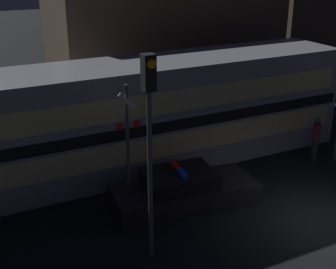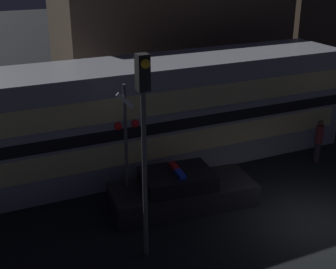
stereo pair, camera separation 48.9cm
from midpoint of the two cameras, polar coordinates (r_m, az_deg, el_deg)
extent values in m
plane|color=black|center=(15.52, 18.91, -10.36)|extent=(120.00, 120.00, 0.00)
cube|color=gray|center=(17.94, -0.76, 2.56)|extent=(15.77, 2.98, 4.11)
cube|color=black|center=(16.67, 1.35, 1.03)|extent=(15.45, 0.03, 0.41)
cube|color=beige|center=(16.94, 1.33, -1.31)|extent=(14.98, 0.02, 0.82)
cube|color=beige|center=(16.37, 1.38, 3.99)|extent=(14.98, 0.02, 0.82)
cube|color=black|center=(15.61, 2.69, -7.33)|extent=(4.93, 2.42, 0.74)
cube|color=black|center=(15.26, 2.06, -5.42)|extent=(2.45, 1.91, 0.49)
cube|color=blue|center=(14.89, 2.46, -4.85)|extent=(0.26, 0.59, 0.12)
cube|color=red|center=(15.36, 1.71, -3.96)|extent=(0.26, 0.59, 0.12)
cylinder|color=#2D2833|center=(19.56, 18.40, -2.07)|extent=(0.25, 0.25, 0.85)
cylinder|color=maroon|center=(19.28, 18.67, 0.04)|extent=(0.30, 0.30, 0.70)
sphere|color=brown|center=(19.12, 18.84, 1.35)|extent=(0.23, 0.23, 0.23)
cylinder|color=#4C4C51|center=(14.77, -4.18, -1.69)|extent=(0.10, 0.10, 4.17)
sphere|color=red|center=(14.25, -5.14, 1.02)|extent=(0.26, 0.26, 0.26)
sphere|color=red|center=(14.44, -3.05, 1.35)|extent=(0.26, 0.26, 0.26)
cube|color=white|center=(14.15, -4.25, 4.11)|extent=(0.58, 0.03, 0.58)
cylinder|color=#4C4C51|center=(12.23, -1.70, -5.37)|extent=(0.13, 0.13, 4.74)
cube|color=black|center=(11.23, -1.86, 7.56)|extent=(0.30, 0.30, 0.90)
sphere|color=gold|center=(11.00, -1.47, 8.61)|extent=(0.23, 0.23, 0.23)
cube|color=brown|center=(24.88, 1.07, 10.77)|extent=(11.68, 4.95, 6.44)
cube|color=brown|center=(32.58, 16.89, 15.37)|extent=(6.42, 6.74, 9.70)
camera|label=1|loc=(0.24, -89.15, 0.34)|focal=50.00mm
camera|label=2|loc=(0.24, 90.85, -0.34)|focal=50.00mm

